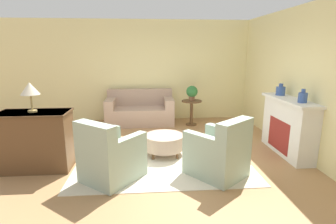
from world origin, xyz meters
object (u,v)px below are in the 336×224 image
armchair_left (110,157)px  side_table (192,108)px  vase_mantel_near (281,91)px  armchair_right (219,154)px  ottoman_table (164,142)px  dresser (36,140)px  table_lamp (30,89)px  vase_mantel_far (303,97)px  potted_plant_on_side_table (192,92)px  couch (140,111)px

armchair_left → side_table: (1.77, 2.96, 0.08)m
vase_mantel_near → armchair_right: bearing=-142.0°
ottoman_table → armchair_left: bearing=-133.8°
armchair_right → dresser: (-2.99, 0.52, 0.14)m
armchair_right → table_lamp: size_ratio=2.24×
armchair_right → vase_mantel_far: 1.81m
armchair_right → side_table: 2.96m
vase_mantel_far → table_lamp: bearing=179.1°
armchair_right → potted_plant_on_side_table: bearing=88.9°
ottoman_table → side_table: 2.20m
couch → armchair_right: 3.50m
side_table → table_lamp: bearing=-141.3°
side_table → table_lamp: 4.01m
vase_mantel_near → armchair_left: bearing=-159.6°
ottoman_table → couch: bearing=102.6°
ottoman_table → vase_mantel_far: 2.58m
side_table → dresser: (-3.05, -2.44, 0.05)m
armchair_left → ottoman_table: (0.90, 0.94, -0.11)m
dresser → couch: bearing=58.5°
vase_mantel_near → vase_mantel_far: vase_mantel_far is taller
table_lamp → potted_plant_on_side_table: bearing=38.7°
couch → vase_mantel_far: bearing=-44.2°
couch → ottoman_table: 2.36m
ottoman_table → dresser: size_ratio=0.65×
vase_mantel_near → table_lamp: table_lamp is taller
side_table → table_lamp: (-3.05, -2.44, 0.91)m
potted_plant_on_side_table → couch: bearing=168.4°
side_table → potted_plant_on_side_table: size_ratio=1.71×
ottoman_table → table_lamp: table_lamp is taller
vase_mantel_near → vase_mantel_far: bearing=-90.0°
ottoman_table → vase_mantel_far: bearing=-11.8°
couch → vase_mantel_far: (2.88, -2.79, 0.84)m
potted_plant_on_side_table → table_lamp: size_ratio=0.81×
armchair_left → vase_mantel_near: vase_mantel_near is taller
vase_mantel_near → potted_plant_on_side_table: (-1.50, 1.74, -0.28)m
couch → table_lamp: table_lamp is taller
potted_plant_on_side_table → vase_mantel_far: bearing=-59.2°
table_lamp → vase_mantel_far: bearing=-0.9°
ottoman_table → side_table: side_table is taller
couch → armchair_right: size_ratio=1.65×
couch → ottoman_table: (0.51, -2.30, -0.08)m
armchair_right → potted_plant_on_side_table: potted_plant_on_side_table is taller
couch → armchair_right: (1.32, -3.24, 0.03)m
couch → vase_mantel_near: vase_mantel_near is taller
couch → potted_plant_on_side_table: potted_plant_on_side_table is taller
ottoman_table → armchair_right: bearing=-49.2°
armchair_left → vase_mantel_far: vase_mantel_far is taller
couch → ottoman_table: size_ratio=2.41×
potted_plant_on_side_table → ottoman_table: bearing=-113.2°
couch → dresser: (-1.67, -2.72, 0.17)m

